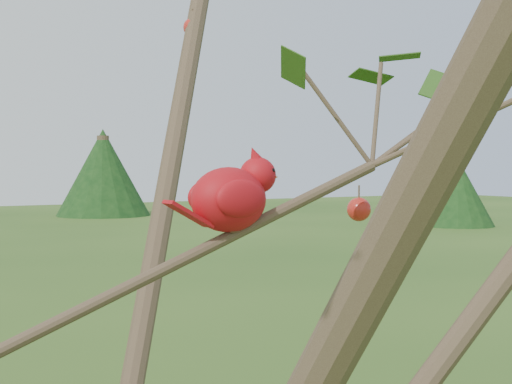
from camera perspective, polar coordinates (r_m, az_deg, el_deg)
crabapple_tree at (r=0.95m, az=-14.02°, el=-2.98°), size 2.35×2.05×2.95m
cardinal at (r=1.14m, az=-1.73°, el=-0.29°), size 0.20×0.11×0.14m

